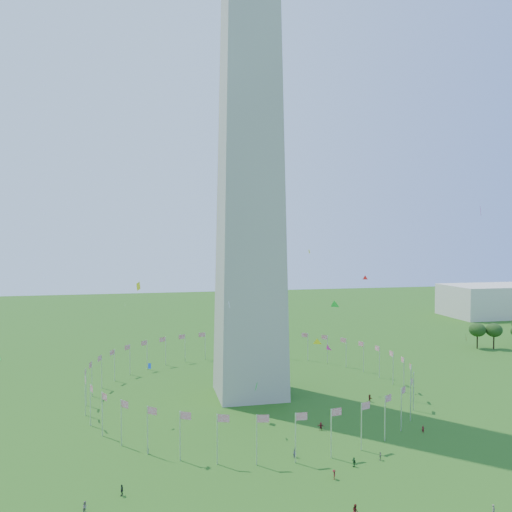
# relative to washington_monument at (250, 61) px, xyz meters

# --- Properties ---
(ground) EXTENTS (600.00, 600.00, 0.00)m
(ground) POSITION_rel_washington_monument_xyz_m (0.00, -50.00, -84.50)
(ground) COLOR #1E4E12
(ground) RESTS_ON ground
(washington_monument) EXTENTS (16.80, 16.80, 169.00)m
(washington_monument) POSITION_rel_washington_monument_xyz_m (0.00, 0.00, 0.00)
(washington_monument) COLOR #ABA698
(washington_monument) RESTS_ON ground
(flag_ring) EXTENTS (80.24, 80.24, 9.00)m
(flag_ring) POSITION_rel_washington_monument_xyz_m (-0.00, 0.00, -80.00)
(flag_ring) COLOR silver
(flag_ring) RESTS_ON ground
(gov_building_east_a) EXTENTS (50.00, 30.00, 16.00)m
(gov_building_east_a) POSITION_rel_washington_monument_xyz_m (150.00, 100.00, -76.50)
(gov_building_east_a) COLOR beige
(gov_building_east_a) RESTS_ON ground
(crowd) EXTENTS (94.52, 57.25, 1.91)m
(crowd) POSITION_rel_washington_monument_xyz_m (8.07, -43.44, -83.65)
(crowd) COLOR #541318
(crowd) RESTS_ON ground
(kites_aloft) EXTENTS (108.01, 59.45, 39.49)m
(kites_aloft) POSITION_rel_washington_monument_xyz_m (11.28, -24.54, -62.08)
(kites_aloft) COLOR green
(kites_aloft) RESTS_ON ground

